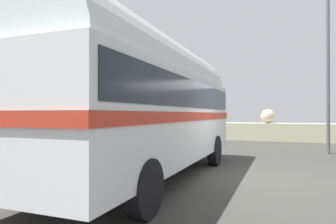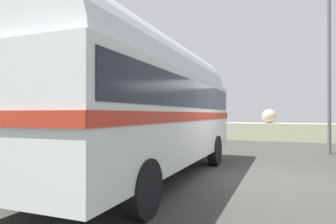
# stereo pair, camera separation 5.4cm
# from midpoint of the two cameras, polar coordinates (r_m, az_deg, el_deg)

# --- Properties ---
(ground) EXTENTS (32.00, 26.00, 0.02)m
(ground) POSITION_cam_midpoint_polar(r_m,az_deg,el_deg) (8.16, 16.59, -12.21)
(ground) COLOR #383734
(breakwater) EXTENTS (31.36, 2.36, 2.40)m
(breakwater) POSITION_cam_midpoint_polar(r_m,az_deg,el_deg) (19.77, 20.53, -3.19)
(breakwater) COLOR #B2B292
(breakwater) RESTS_ON ground
(vintage_coach) EXTENTS (2.50, 8.60, 3.70)m
(vintage_coach) POSITION_cam_midpoint_polar(r_m,az_deg,el_deg) (7.55, -3.71, 2.41)
(vintage_coach) COLOR black
(vintage_coach) RESTS_ON ground
(second_coach) EXTENTS (2.82, 8.69, 3.70)m
(second_coach) POSITION_cam_midpoint_polar(r_m,az_deg,el_deg) (10.81, -19.63, 1.59)
(second_coach) COLOR black
(second_coach) RESTS_ON ground
(lamp_post) EXTENTS (0.44, 1.06, 6.94)m
(lamp_post) POSITION_cam_midpoint_polar(r_m,az_deg,el_deg) (13.98, 28.46, 8.73)
(lamp_post) COLOR #5B5B60
(lamp_post) RESTS_ON ground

